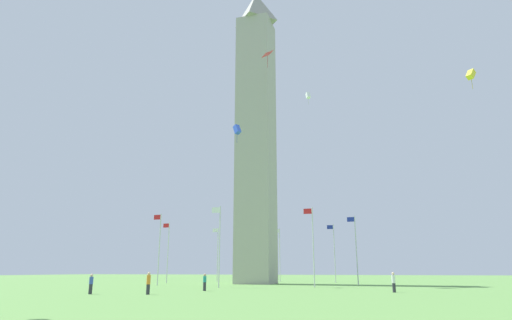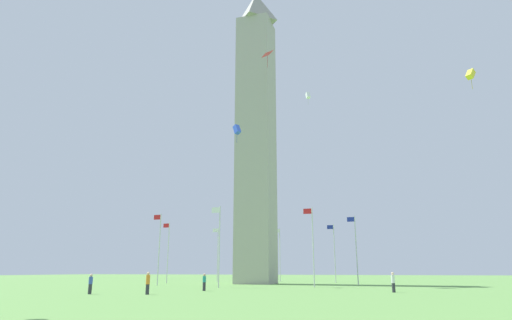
# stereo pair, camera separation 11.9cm
# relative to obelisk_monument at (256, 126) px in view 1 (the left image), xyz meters

# --- Properties ---
(ground_plane) EXTENTS (260.00, 260.00, 0.00)m
(ground_plane) POSITION_rel_obelisk_monument_xyz_m (0.00, 0.00, -24.12)
(ground_plane) COLOR #609347
(obelisk_monument) EXTENTS (5.31, 5.31, 48.24)m
(obelisk_monument) POSITION_rel_obelisk_monument_xyz_m (0.00, 0.00, 0.00)
(obelisk_monument) COLOR #A8A399
(obelisk_monument) RESTS_ON ground
(flagpole_n) EXTENTS (1.12, 0.14, 9.30)m
(flagpole_n) POSITION_rel_obelisk_monument_xyz_m (14.55, 0.00, -19.07)
(flagpole_n) COLOR silver
(flagpole_n) RESTS_ON ground
(flagpole_ne) EXTENTS (1.12, 0.14, 9.30)m
(flagpole_ne) POSITION_rel_obelisk_monument_xyz_m (10.30, 10.25, -19.07)
(flagpole_ne) COLOR silver
(flagpole_ne) RESTS_ON ground
(flagpole_e) EXTENTS (1.12, 0.14, 9.30)m
(flagpole_e) POSITION_rel_obelisk_monument_xyz_m (0.05, 14.49, -19.07)
(flagpole_e) COLOR silver
(flagpole_e) RESTS_ON ground
(flagpole_se) EXTENTS (1.12, 0.14, 9.30)m
(flagpole_se) POSITION_rel_obelisk_monument_xyz_m (-10.20, 10.25, -19.07)
(flagpole_se) COLOR silver
(flagpole_se) RESTS_ON ground
(flagpole_s) EXTENTS (1.12, 0.14, 9.30)m
(flagpole_s) POSITION_rel_obelisk_monument_xyz_m (-14.44, 0.00, -19.07)
(flagpole_s) COLOR silver
(flagpole_s) RESTS_ON ground
(flagpole_sw) EXTENTS (1.12, 0.14, 9.30)m
(flagpole_sw) POSITION_rel_obelisk_monument_xyz_m (-10.20, -10.25, -19.07)
(flagpole_sw) COLOR silver
(flagpole_sw) RESTS_ON ground
(flagpole_w) EXTENTS (1.12, 0.14, 9.30)m
(flagpole_w) POSITION_rel_obelisk_monument_xyz_m (0.05, -14.49, -19.07)
(flagpole_w) COLOR silver
(flagpole_w) RESTS_ON ground
(flagpole_nw) EXTENTS (1.12, 0.14, 9.30)m
(flagpole_nw) POSITION_rel_obelisk_monument_xyz_m (10.30, -10.25, -19.07)
(flagpole_nw) COLOR silver
(flagpole_nw) RESTS_ON ground
(person_white_shirt) EXTENTS (0.32, 0.32, 1.75)m
(person_white_shirt) POSITION_rel_obelisk_monument_xyz_m (-19.00, 20.09, -23.25)
(person_white_shirt) COLOR #2D2D38
(person_white_shirt) RESTS_ON ground
(person_teal_shirt) EXTENTS (0.32, 0.32, 1.60)m
(person_teal_shirt) POSITION_rel_obelisk_monument_xyz_m (-1.68, 22.29, -23.33)
(person_teal_shirt) COLOR #2D2D38
(person_teal_shirt) RESTS_ON ground
(person_blue_shirt) EXTENTS (0.32, 0.32, 1.63)m
(person_blue_shirt) POSITION_rel_obelisk_monument_xyz_m (4.93, 30.45, -23.32)
(person_blue_shirt) COLOR #2D2D38
(person_blue_shirt) RESTS_ON ground
(person_orange_shirt) EXTENTS (0.32, 0.32, 1.78)m
(person_orange_shirt) POSITION_rel_obelisk_monument_xyz_m (0.11, 29.54, -23.24)
(person_orange_shirt) COLOR #2D2D38
(person_orange_shirt) RESTS_ON ground
(kite_red_diamond) EXTENTS (2.01, 2.03, 2.57)m
(kite_red_diamond) POSITION_rel_obelisk_monument_xyz_m (-3.75, 6.48, 8.65)
(kite_red_diamond) COLOR red
(kite_yellow_box) EXTENTS (1.10, 1.17, 2.15)m
(kite_yellow_box) POSITION_rel_obelisk_monument_xyz_m (-27.82, 18.30, -3.47)
(kite_yellow_box) COLOR yellow
(kite_white_box) EXTENTS (0.81, 0.87, 1.79)m
(kite_white_box) POSITION_rel_obelisk_monument_xyz_m (-9.87, 8.23, 0.64)
(kite_white_box) COLOR white
(kite_blue_box) EXTENTS (1.26, 1.10, 2.54)m
(kite_blue_box) POSITION_rel_obelisk_monument_xyz_m (-0.38, 9.97, -3.81)
(kite_blue_box) COLOR blue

